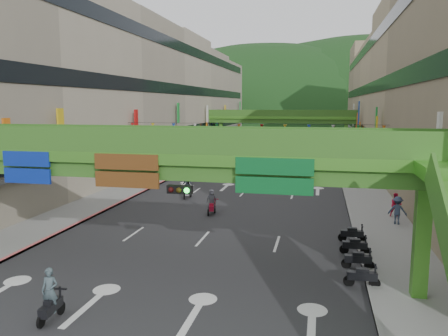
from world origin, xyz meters
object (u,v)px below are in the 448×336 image
scooter_rider_mid (276,176)px  car_silver (200,168)px  scooter_rider_near (50,297)px  car_yellow (302,153)px  overpass_near (183,171)px  pedestrian_red (396,207)px

scooter_rider_mid → car_silver: scooter_rider_mid is taller
scooter_rider_near → car_yellow: 54.86m
overpass_near → pedestrian_red: bearing=51.6°
scooter_rider_mid → overpass_near: bearing=-93.9°
car_silver → pedestrian_red: 25.40m
pedestrian_red → overpass_near: bearing=-141.2°
scooter_rider_near → car_yellow: (6.99, 54.42, -0.33)m
overpass_near → car_silver: 32.22m
scooter_rider_near → car_yellow: bearing=82.7°
overpass_near → car_silver: bearing=104.3°
scooter_rider_mid → car_yellow: scooter_rider_mid is taller
scooter_rider_mid → car_silver: 11.48m
overpass_near → scooter_rider_mid: overpass_near is taller
scooter_rider_near → scooter_rider_mid: 29.42m
car_silver → car_yellow: size_ratio=1.06×
car_silver → car_yellow: car_silver is taller
overpass_near → scooter_rider_near: (-3.84, -4.38, -4.23)m
car_silver → pedestrian_red: bearing=-32.1°
scooter_rider_near → car_silver: (-4.02, 35.29, -0.32)m
scooter_rider_mid → pedestrian_red: (9.60, -10.32, -0.20)m
car_yellow → scooter_rider_near: bearing=-101.8°
scooter_rider_near → car_silver: size_ratio=0.52×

